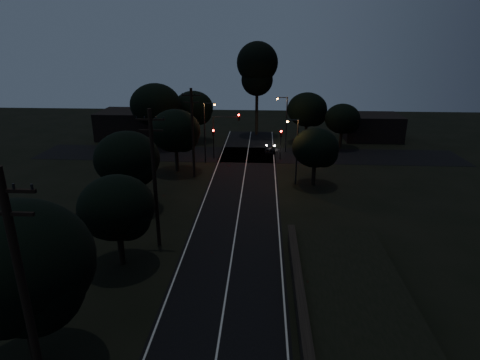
{
  "coord_description": "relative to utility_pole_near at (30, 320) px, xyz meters",
  "views": [
    {
      "loc": [
        2.23,
        -13.37,
        15.74
      ],
      "look_at": [
        0.0,
        24.0,
        2.5
      ],
      "focal_mm": 30.0,
      "sensor_mm": 36.0,
      "label": 1
    }
  ],
  "objects": [
    {
      "name": "tree_far_nw",
      "position": [
        -2.78,
        51.87,
        -1.07
      ],
      "size": [
        6.31,
        6.31,
        7.99
      ],
      "color": "black",
      "rests_on": "ground"
    },
    {
      "name": "tree_left_c",
      "position": [
        -4.28,
        23.88,
        -1.26
      ],
      "size": [
        6.1,
        6.1,
        7.7
      ],
      "color": "black",
      "rests_on": "ground"
    },
    {
      "name": "tree_far_w",
      "position": [
        -7.73,
        47.85,
        -0.03
      ],
      "size": [
        7.5,
        7.5,
        9.56
      ],
      "color": "black",
      "rests_on": "ground"
    },
    {
      "name": "tree_left_d",
      "position": [
        -2.28,
        35.88,
        -1.21
      ],
      "size": [
        6.12,
        6.12,
        7.77
      ],
      "color": "black",
      "rests_on": "ground"
    },
    {
      "name": "tree_far_ne",
      "position": [
        15.22,
        51.87,
        -1.15
      ],
      "size": [
        6.23,
        6.23,
        7.88
      ],
      "color": "black",
      "rests_on": "ground"
    },
    {
      "name": "road_surface",
      "position": [
        6.0,
        33.12,
        -6.23
      ],
      "size": [
        60.0,
        70.0,
        0.03
      ],
      "color": "black",
      "rests_on": "ground"
    },
    {
      "name": "signal_mast",
      "position": [
        3.09,
        41.99,
        -1.91
      ],
      "size": [
        3.7,
        0.35,
        6.25
      ],
      "color": "black",
      "rests_on": "ground"
    },
    {
      "name": "building_right",
      "position": [
        26.0,
        55.0,
        -4.25
      ],
      "size": [
        9.0,
        7.0,
        4.0
      ],
      "primitive_type": "cube",
      "color": "black",
      "rests_on": "ground"
    },
    {
      "name": "utility_pole_far",
      "position": [
        0.0,
        34.0,
        -0.76
      ],
      "size": [
        2.2,
        0.3,
        10.5
      ],
      "color": "black",
      "rests_on": "ground"
    },
    {
      "name": "tree_right_a",
      "position": [
        14.18,
        31.9,
        -2.0
      ],
      "size": [
        5.15,
        5.15,
        6.54
      ],
      "color": "black",
      "rests_on": "ground"
    },
    {
      "name": "retaining_wall",
      "position": [
        13.74,
        5.0,
        -5.63
      ],
      "size": [
        6.93,
        26.0,
        1.6
      ],
      "color": "black",
      "rests_on": "ground"
    },
    {
      "name": "building_left",
      "position": [
        -14.0,
        54.0,
        -4.05
      ],
      "size": [
        10.0,
        8.0,
        4.4
      ],
      "primitive_type": "cube",
      "color": "black",
      "rests_on": "ground"
    },
    {
      "name": "streetlight_a",
      "position": [
        0.69,
        40.0,
        -1.61
      ],
      "size": [
        1.66,
        0.26,
        8.0
      ],
      "color": "black",
      "rests_on": "ground"
    },
    {
      "name": "tall_pine",
      "position": [
        7.0,
        57.0,
        4.86
      ],
      "size": [
        6.78,
        6.78,
        15.4
      ],
      "color": "black",
      "rests_on": "ground"
    },
    {
      "name": "tree_far_e",
      "position": [
        20.18,
        48.89,
        -1.95
      ],
      "size": [
        5.23,
        5.23,
        6.64
      ],
      "color": "black",
      "rests_on": "ground"
    },
    {
      "name": "signal_right",
      "position": [
        10.6,
        41.99,
        -3.41
      ],
      "size": [
        0.28,
        0.35,
        4.1
      ],
      "color": "black",
      "rests_on": "ground"
    },
    {
      "name": "streetlight_c",
      "position": [
        11.83,
        32.0,
        -1.89
      ],
      "size": [
        1.46,
        0.26,
        7.5
      ],
      "color": "black",
      "rests_on": "ground"
    },
    {
      "name": "signal_left",
      "position": [
        1.4,
        41.99,
        -3.41
      ],
      "size": [
        0.28,
        0.35,
        4.1
      ],
      "color": "black",
      "rests_on": "ground"
    },
    {
      "name": "utility_pole_mid",
      "position": [
        0.0,
        17.0,
        -0.51
      ],
      "size": [
        2.2,
        0.3,
        11.0
      ],
      "color": "black",
      "rests_on": "ground"
    },
    {
      "name": "tree_left_a",
      "position": [
        -2.75,
        3.86,
        -0.44
      ],
      "size": [
        7.09,
        7.09,
        8.96
      ],
      "color": "black",
      "rests_on": "ground"
    },
    {
      "name": "car",
      "position": [
        9.2,
        45.43,
        -5.66
      ],
      "size": [
        1.65,
        3.54,
        1.17
      ],
      "primitive_type": "imported",
      "rotation": [
        0.0,
        0.0,
        3.06
      ],
      "color": "black",
      "rests_on": "ground"
    },
    {
      "name": "utility_pole_near",
      "position": [
        0.0,
        0.0,
        0.0
      ],
      "size": [
        2.2,
        0.3,
        12.0
      ],
      "color": "black",
      "rests_on": "ground"
    },
    {
      "name": "streetlight_b",
      "position": [
        11.31,
        46.0,
        -1.61
      ],
      "size": [
        1.66,
        0.26,
        8.0
      ],
      "color": "black",
      "rests_on": "ground"
    },
    {
      "name": "tree_left_b",
      "position": [
        -1.81,
        13.89,
        -1.82
      ],
      "size": [
        5.37,
        5.37,
        6.82
      ],
      "color": "black",
      "rests_on": "ground"
    }
  ]
}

